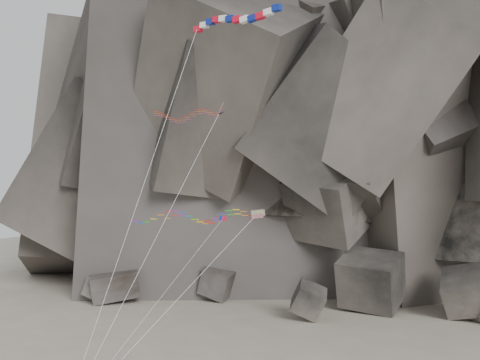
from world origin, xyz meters
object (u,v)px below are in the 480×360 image
(banner_kite, at_px, (233,22))
(parafoil_kite, at_px, (189,216))
(pennant_kite, at_px, (201,246))
(delta_kite, at_px, (183,115))

(banner_kite, distance_m, parafoil_kite, 16.97)
(banner_kite, bearing_deg, pennant_kite, -170.33)
(banner_kite, height_order, parafoil_kite, banner_kite)
(delta_kite, bearing_deg, pennant_kite, -63.12)
(banner_kite, relative_size, pennant_kite, 2.21)
(parafoil_kite, distance_m, pennant_kite, 3.65)
(banner_kite, bearing_deg, delta_kite, 155.48)
(delta_kite, relative_size, banner_kite, 0.81)
(parafoil_kite, height_order, pennant_kite, parafoil_kite)
(delta_kite, xyz_separation_m, parafoil_kite, (2.94, -4.98, -9.79))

